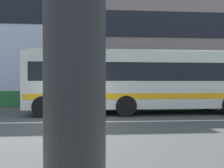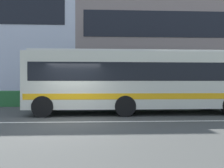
% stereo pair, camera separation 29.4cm
% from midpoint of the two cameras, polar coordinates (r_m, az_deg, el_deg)
% --- Properties ---
extents(ground_plane, '(160.00, 160.00, 0.00)m').
position_cam_midpoint_polar(ground_plane, '(9.16, -10.12, -9.80)').
color(ground_plane, '#414240').
extents(lane_centre_line, '(60.00, 0.16, 0.01)m').
position_cam_midpoint_polar(lane_centre_line, '(9.16, -10.12, -9.78)').
color(lane_centre_line, silver).
rests_on(lane_centre_line, ground_plane).
extents(hedge_row_far, '(19.31, 1.10, 1.03)m').
position_cam_midpoint_polar(hedge_row_far, '(15.50, 6.46, -3.67)').
color(hedge_row_far, '#2C6C37').
rests_on(hedge_row_far, ground_plane).
extents(apartment_block_right, '(18.04, 8.99, 11.79)m').
position_cam_midpoint_polar(apartment_block_right, '(25.02, 13.43, 10.25)').
color(apartment_block_right, gray).
rests_on(apartment_block_right, ground_plane).
extents(transit_bus, '(11.10, 2.72, 3.22)m').
position_cam_midpoint_polar(transit_bus, '(11.59, 6.87, 1.17)').
color(transit_bus, beige).
rests_on(transit_bus, ground_plane).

